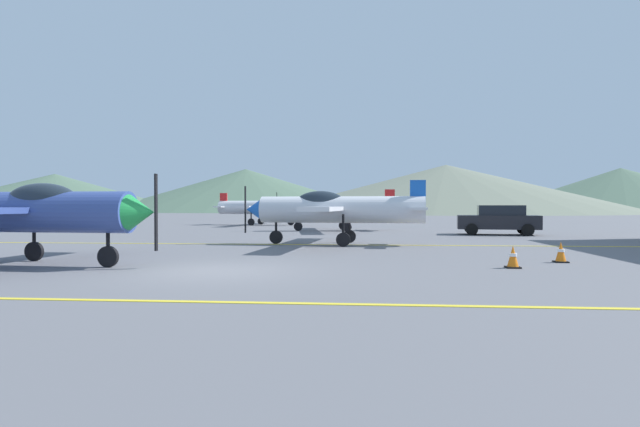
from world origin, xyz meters
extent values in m
plane|color=slate|center=(0.00, 0.00, 0.00)|extent=(400.00, 400.00, 0.00)
cube|color=yellow|center=(0.00, -4.07, 0.01)|extent=(80.00, 0.16, 0.01)
cube|color=yellow|center=(0.00, 8.76, 0.01)|extent=(80.00, 0.16, 0.01)
cylinder|color=#33478C|center=(-5.80, 0.71, 1.44)|extent=(6.83, 1.55, 1.09)
cone|color=#1E8C3F|center=(-2.08, 0.46, 1.44)|extent=(0.76, 0.98, 0.93)
cube|color=black|center=(-1.68, 0.43, 1.44)|extent=(0.05, 0.12, 1.99)
ellipsoid|color=#1E2833|center=(-4.91, 0.65, 1.77)|extent=(2.05, 1.03, 0.90)
cube|color=#33478C|center=(-5.40, 0.69, 1.49)|extent=(1.69, 8.81, 0.16)
cylinder|color=black|center=(-3.02, 0.52, 0.78)|extent=(0.10, 0.10, 1.00)
cylinder|color=black|center=(-3.02, 0.52, 0.28)|extent=(0.56, 0.16, 0.56)
cylinder|color=black|center=(-5.92, 1.82, 0.78)|extent=(0.10, 0.10, 1.00)
cylinder|color=black|center=(-5.92, 1.82, 0.28)|extent=(0.56, 0.16, 0.56)
cylinder|color=silver|center=(2.72, 8.92, 1.44)|extent=(6.83, 1.64, 1.09)
cone|color=blue|center=(-1.00, 9.22, 1.44)|extent=(0.77, 0.98, 0.93)
cube|color=black|center=(-1.39, 9.26, 1.44)|extent=(0.05, 0.12, 1.99)
ellipsoid|color=#1E2833|center=(1.83, 8.99, 1.77)|extent=(2.06, 1.05, 0.90)
cube|color=silver|center=(2.32, 8.95, 1.49)|extent=(1.80, 8.82, 0.16)
cube|color=silver|center=(5.80, 8.67, 1.49)|extent=(0.90, 2.64, 0.10)
cube|color=blue|center=(5.80, 8.67, 2.04)|extent=(0.63, 0.17, 1.19)
cylinder|color=black|center=(-0.06, 9.15, 0.78)|extent=(0.10, 0.10, 1.00)
cylinder|color=black|center=(-0.06, 9.15, 0.28)|extent=(0.57, 0.16, 0.56)
cylinder|color=black|center=(3.01, 10.00, 0.78)|extent=(0.10, 0.10, 1.00)
cylinder|color=black|center=(3.01, 10.00, 0.28)|extent=(0.57, 0.16, 0.56)
cylinder|color=black|center=(2.83, 7.81, 0.78)|extent=(0.10, 0.10, 1.00)
cylinder|color=black|center=(2.83, 7.81, 0.28)|extent=(0.57, 0.16, 0.56)
cylinder|color=silver|center=(2.20, 20.66, 1.44)|extent=(6.85, 2.15, 1.09)
cone|color=red|center=(-1.49, 20.07, 1.44)|extent=(0.84, 1.03, 0.93)
cube|color=black|center=(-1.88, 20.01, 1.44)|extent=(0.06, 0.12, 1.99)
ellipsoid|color=#1E2833|center=(1.31, 20.52, 1.77)|extent=(2.11, 1.20, 0.90)
cube|color=silver|center=(1.80, 20.60, 1.49)|extent=(2.47, 8.82, 0.16)
cube|color=silver|center=(5.24, 21.15, 1.49)|extent=(1.10, 2.66, 0.10)
cube|color=red|center=(5.24, 21.15, 2.04)|extent=(0.64, 0.22, 1.19)
cylinder|color=black|center=(-0.55, 20.22, 0.78)|extent=(0.10, 0.10, 1.00)
cylinder|color=black|center=(-0.55, 20.22, 0.28)|extent=(0.57, 0.21, 0.56)
cylinder|color=black|center=(2.22, 21.77, 0.78)|extent=(0.10, 0.10, 1.00)
cylinder|color=black|center=(2.22, 21.77, 0.28)|extent=(0.57, 0.21, 0.56)
cylinder|color=black|center=(2.57, 19.61, 0.78)|extent=(0.10, 0.10, 1.00)
cylinder|color=black|center=(2.57, 19.61, 0.28)|extent=(0.57, 0.21, 0.56)
cylinder|color=silver|center=(-5.06, 29.66, 1.44)|extent=(6.85, 2.17, 1.09)
cone|color=red|center=(-1.38, 29.06, 1.44)|extent=(0.84, 1.03, 0.93)
cube|color=black|center=(-0.99, 28.99, 1.44)|extent=(0.06, 0.12, 1.99)
ellipsoid|color=#1E2833|center=(-4.18, 29.51, 1.77)|extent=(2.11, 1.20, 0.90)
cube|color=silver|center=(-4.67, 29.59, 1.49)|extent=(2.49, 8.82, 0.16)
cube|color=silver|center=(-8.11, 30.15, 1.49)|extent=(1.10, 2.67, 0.10)
cube|color=red|center=(-8.11, 30.15, 2.04)|extent=(0.64, 0.22, 1.19)
cylinder|color=black|center=(-2.31, 29.21, 0.78)|extent=(0.10, 0.10, 1.00)
cylinder|color=black|center=(-2.31, 29.21, 0.28)|extent=(0.57, 0.21, 0.56)
cylinder|color=black|center=(-5.43, 28.61, 0.78)|extent=(0.10, 0.10, 1.00)
cylinder|color=black|center=(-5.43, 28.61, 0.28)|extent=(0.57, 0.21, 0.56)
cylinder|color=black|center=(-5.08, 30.77, 0.78)|extent=(0.10, 0.10, 1.00)
cylinder|color=black|center=(-5.08, 30.77, 0.28)|extent=(0.57, 0.21, 0.56)
cube|color=black|center=(10.94, 16.81, 0.70)|extent=(4.51, 2.39, 0.75)
cube|color=black|center=(11.08, 16.79, 1.35)|extent=(2.61, 1.91, 0.55)
cylinder|color=black|center=(9.66, 17.90, 0.32)|extent=(0.66, 0.31, 0.64)
cylinder|color=black|center=(9.40, 16.12, 0.32)|extent=(0.66, 0.31, 0.64)
cylinder|color=black|center=(12.47, 17.50, 0.32)|extent=(0.66, 0.31, 0.64)
cylinder|color=black|center=(12.21, 15.72, 0.32)|extent=(0.66, 0.31, 0.64)
cube|color=black|center=(7.50, 1.27, 0.02)|extent=(0.36, 0.36, 0.04)
cone|color=orange|center=(7.50, 1.27, 0.32)|extent=(0.29, 0.29, 0.55)
cylinder|color=white|center=(7.50, 1.27, 0.34)|extent=(0.20, 0.20, 0.08)
cube|color=black|center=(9.23, 2.75, 0.02)|extent=(0.36, 0.36, 0.04)
cone|color=orange|center=(9.23, 2.75, 0.32)|extent=(0.29, 0.29, 0.55)
cylinder|color=white|center=(9.23, 2.75, 0.34)|extent=(0.20, 0.20, 0.08)
cone|color=#4C6651|center=(-73.83, 112.13, 4.73)|extent=(66.08, 66.08, 9.46)
cone|color=#4C6651|center=(-28.97, 128.22, 5.74)|extent=(75.13, 75.13, 11.49)
cone|color=slate|center=(22.21, 110.32, 5.47)|extent=(83.99, 83.99, 10.94)
cone|color=#4C6651|center=(75.07, 141.16, 6.04)|extent=(71.31, 71.31, 12.09)
camera|label=1|loc=(3.70, -12.62, 1.63)|focal=29.39mm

